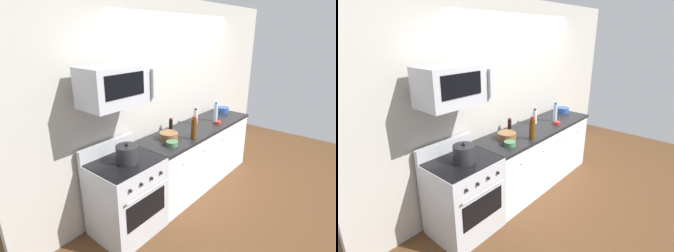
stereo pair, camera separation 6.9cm
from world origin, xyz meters
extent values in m
plane|color=brown|center=(0.00, 0.00, 0.00)|extent=(6.29, 6.29, 0.00)
cube|color=#B7B2A8|center=(0.00, 0.41, 1.35)|extent=(5.25, 0.10, 2.70)
cube|color=white|center=(0.00, 0.00, 0.44)|extent=(2.13, 0.62, 0.88)
cube|color=black|center=(0.00, 0.00, 0.90)|extent=(2.16, 0.65, 0.04)
cube|color=black|center=(0.00, -0.28, 0.05)|extent=(2.13, 0.02, 0.10)
cylinder|color=silver|center=(-0.74, -0.32, 0.72)|extent=(0.10, 0.02, 0.02)
cylinder|color=silver|center=(-0.25, -0.32, 0.72)|extent=(0.10, 0.02, 0.02)
cylinder|color=silver|center=(0.25, -0.32, 0.72)|extent=(0.10, 0.02, 0.02)
cylinder|color=silver|center=(0.74, -0.32, 0.72)|extent=(0.10, 0.02, 0.02)
cube|color=#B7BABF|center=(-1.45, 0.00, 0.46)|extent=(0.76, 0.64, 0.91)
cube|color=black|center=(-1.45, -0.32, 0.45)|extent=(0.58, 0.01, 0.30)
cylinder|color=#B7BABF|center=(-1.45, -0.35, 0.68)|extent=(0.61, 0.02, 0.02)
cube|color=#B7BABF|center=(-1.45, 0.29, 0.99)|extent=(0.76, 0.06, 0.16)
cube|color=black|center=(-1.45, 0.00, 0.92)|extent=(0.73, 0.61, 0.01)
cylinder|color=black|center=(-1.68, -0.33, 0.79)|extent=(0.04, 0.02, 0.04)
cylinder|color=black|center=(-1.53, -0.33, 0.79)|extent=(0.04, 0.02, 0.04)
cylinder|color=black|center=(-1.38, -0.33, 0.79)|extent=(0.04, 0.02, 0.04)
cylinder|color=black|center=(-1.22, -0.33, 0.79)|extent=(0.04, 0.02, 0.04)
cube|color=#B7BABF|center=(-1.45, 0.05, 1.75)|extent=(0.74, 0.40, 0.40)
cube|color=black|center=(-1.51, -0.15, 1.78)|extent=(0.48, 0.01, 0.22)
cube|color=#B7BABF|center=(-1.15, -0.17, 1.75)|extent=(0.02, 0.04, 0.30)
cylinder|color=silver|center=(0.10, 0.12, 1.03)|extent=(0.07, 0.07, 0.21)
cylinder|color=black|center=(0.10, 0.12, 1.14)|extent=(0.05, 0.05, 0.02)
cylinder|color=black|center=(-0.38, 0.22, 1.00)|extent=(0.05, 0.05, 0.17)
cylinder|color=maroon|center=(-0.38, 0.22, 1.09)|extent=(0.04, 0.04, 0.02)
cylinder|color=silver|center=(0.40, -0.06, 1.06)|extent=(0.07, 0.07, 0.27)
cylinder|color=blue|center=(0.40, -0.06, 1.21)|extent=(0.04, 0.04, 0.03)
cylinder|color=#59330F|center=(-0.45, -0.23, 1.06)|extent=(0.08, 0.08, 0.28)
cylinder|color=maroon|center=(-0.45, -0.23, 1.22)|extent=(0.05, 0.05, 0.03)
cylinder|color=brown|center=(-0.65, 0.03, 0.96)|extent=(0.25, 0.25, 0.09)
torus|color=brown|center=(-0.65, 0.03, 1.00)|extent=(0.25, 0.25, 0.01)
cylinder|color=brown|center=(-0.65, 0.03, 0.93)|extent=(0.14, 0.14, 0.01)
cylinder|color=#B72D28|center=(0.29, -0.17, 0.94)|extent=(0.10, 0.10, 0.04)
torus|color=#B72D28|center=(0.29, -0.17, 0.96)|extent=(0.10, 0.10, 0.01)
cylinder|color=#B72D28|center=(0.29, -0.17, 0.92)|extent=(0.06, 0.06, 0.01)
cylinder|color=#477A4C|center=(-0.80, -0.14, 0.95)|extent=(0.15, 0.15, 0.06)
torus|color=#477A4C|center=(-0.80, -0.14, 0.97)|extent=(0.15, 0.15, 0.01)
cylinder|color=#477A4C|center=(-0.80, -0.14, 0.92)|extent=(0.08, 0.08, 0.01)
cylinder|color=#2D519E|center=(0.91, 0.09, 0.96)|extent=(0.21, 0.21, 0.09)
torus|color=#2D519E|center=(0.91, 0.09, 1.00)|extent=(0.21, 0.21, 0.01)
cylinder|color=#2D519E|center=(0.91, 0.09, 0.93)|extent=(0.12, 0.12, 0.01)
cylinder|color=#262628|center=(-1.45, -0.05, 1.02)|extent=(0.24, 0.24, 0.19)
sphere|color=black|center=(-1.45, -0.05, 1.13)|extent=(0.04, 0.04, 0.04)
camera|label=1|loc=(-3.15, -2.03, 2.25)|focal=28.23mm
camera|label=2|loc=(-3.10, -2.08, 2.25)|focal=28.23mm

